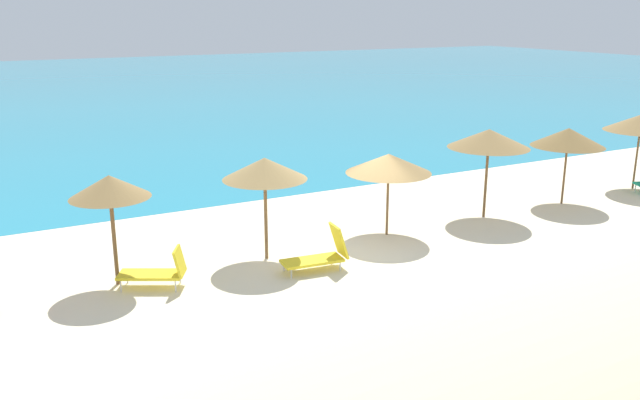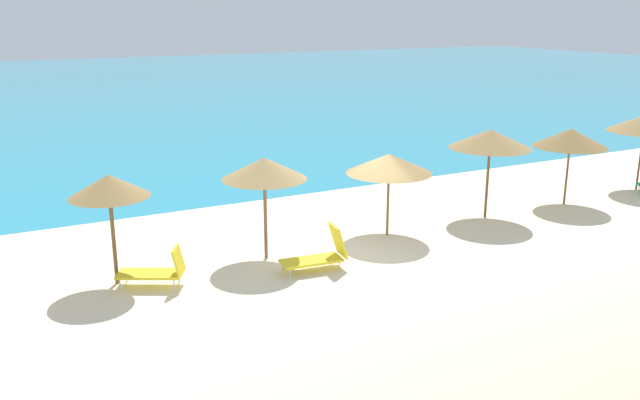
{
  "view_description": "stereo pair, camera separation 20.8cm",
  "coord_description": "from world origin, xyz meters",
  "px_view_note": "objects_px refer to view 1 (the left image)",
  "views": [
    {
      "loc": [
        -9.5,
        -15.3,
        6.47
      ],
      "look_at": [
        -0.92,
        0.68,
        1.32
      ],
      "focal_mm": 37.64,
      "sensor_mm": 36.0,
      "label": 1
    },
    {
      "loc": [
        -9.31,
        -15.4,
        6.47
      ],
      "look_at": [
        -0.92,
        0.68,
        1.32
      ],
      "focal_mm": 37.64,
      "sensor_mm": 36.0,
      "label": 2
    }
  ],
  "objects_px": {
    "lounge_chair_3": "(158,271)",
    "beach_umbrella_6": "(489,139)",
    "beach_umbrella_4": "(265,169)",
    "lounge_chair_2": "(321,254)",
    "beach_umbrella_3": "(110,187)",
    "beach_umbrella_5": "(389,163)",
    "beach_umbrella_7": "(568,137)"
  },
  "relations": [
    {
      "from": "lounge_chair_3",
      "to": "beach_umbrella_6",
      "type": "bearing_deg",
      "value": -58.05
    },
    {
      "from": "beach_umbrella_4",
      "to": "lounge_chair_2",
      "type": "height_order",
      "value": "beach_umbrella_4"
    },
    {
      "from": "beach_umbrella_6",
      "to": "lounge_chair_2",
      "type": "bearing_deg",
      "value": -167.19
    },
    {
      "from": "beach_umbrella_3",
      "to": "beach_umbrella_4",
      "type": "relative_size",
      "value": 0.99
    },
    {
      "from": "beach_umbrella_5",
      "to": "beach_umbrella_7",
      "type": "bearing_deg",
      "value": -0.58
    },
    {
      "from": "beach_umbrella_7",
      "to": "beach_umbrella_4",
      "type": "bearing_deg",
      "value": -179.73
    },
    {
      "from": "beach_umbrella_7",
      "to": "lounge_chair_3",
      "type": "xyz_separation_m",
      "value": [
        -14.3,
        -0.65,
        -1.9
      ]
    },
    {
      "from": "beach_umbrella_3",
      "to": "beach_umbrella_5",
      "type": "bearing_deg",
      "value": 0.23
    },
    {
      "from": "beach_umbrella_4",
      "to": "lounge_chair_2",
      "type": "bearing_deg",
      "value": -57.8
    },
    {
      "from": "beach_umbrella_4",
      "to": "beach_umbrella_6",
      "type": "height_order",
      "value": "beach_umbrella_6"
    },
    {
      "from": "beach_umbrella_6",
      "to": "lounge_chair_3",
      "type": "relative_size",
      "value": 1.69
    },
    {
      "from": "beach_umbrella_3",
      "to": "beach_umbrella_7",
      "type": "distance_m",
      "value": 15.14
    },
    {
      "from": "beach_umbrella_6",
      "to": "lounge_chair_2",
      "type": "relative_size",
      "value": 1.64
    },
    {
      "from": "beach_umbrella_3",
      "to": "lounge_chair_3",
      "type": "distance_m",
      "value": 2.31
    },
    {
      "from": "beach_umbrella_4",
      "to": "beach_umbrella_6",
      "type": "bearing_deg",
      "value": 0.98
    },
    {
      "from": "beach_umbrella_4",
      "to": "lounge_chair_3",
      "type": "distance_m",
      "value": 3.77
    },
    {
      "from": "beach_umbrella_5",
      "to": "lounge_chair_2",
      "type": "relative_size",
      "value": 1.43
    },
    {
      "from": "beach_umbrella_3",
      "to": "beach_umbrella_7",
      "type": "relative_size",
      "value": 1.04
    },
    {
      "from": "lounge_chair_2",
      "to": "beach_umbrella_5",
      "type": "bearing_deg",
      "value": -57.45
    },
    {
      "from": "beach_umbrella_5",
      "to": "lounge_chair_2",
      "type": "bearing_deg",
      "value": -153.24
    },
    {
      "from": "beach_umbrella_6",
      "to": "lounge_chair_2",
      "type": "distance_m",
      "value": 7.35
    },
    {
      "from": "beach_umbrella_6",
      "to": "lounge_chair_3",
      "type": "bearing_deg",
      "value": -176.12
    },
    {
      "from": "beach_umbrella_4",
      "to": "lounge_chair_2",
      "type": "relative_size",
      "value": 1.58
    },
    {
      "from": "beach_umbrella_5",
      "to": "lounge_chair_3",
      "type": "height_order",
      "value": "beach_umbrella_5"
    },
    {
      "from": "beach_umbrella_4",
      "to": "beach_umbrella_5",
      "type": "distance_m",
      "value": 3.98
    },
    {
      "from": "beach_umbrella_7",
      "to": "lounge_chair_3",
      "type": "height_order",
      "value": "beach_umbrella_7"
    },
    {
      "from": "beach_umbrella_3",
      "to": "beach_umbrella_6",
      "type": "height_order",
      "value": "beach_umbrella_6"
    },
    {
      "from": "beach_umbrella_4",
      "to": "lounge_chair_3",
      "type": "relative_size",
      "value": 1.63
    },
    {
      "from": "beach_umbrella_4",
      "to": "beach_umbrella_6",
      "type": "distance_m",
      "value": 7.75
    },
    {
      "from": "beach_umbrella_4",
      "to": "beach_umbrella_5",
      "type": "bearing_deg",
      "value": 1.8
    },
    {
      "from": "beach_umbrella_3",
      "to": "lounge_chair_3",
      "type": "bearing_deg",
      "value": -39.8
    },
    {
      "from": "beach_umbrella_3",
      "to": "beach_umbrella_6",
      "type": "distance_m",
      "value": 11.69
    }
  ]
}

